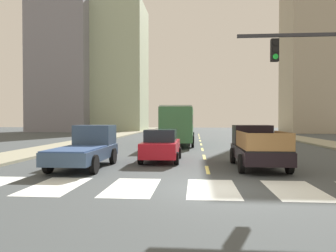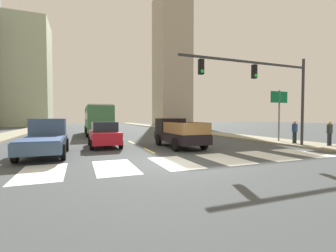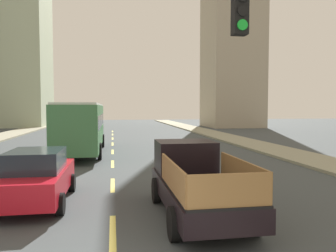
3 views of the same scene
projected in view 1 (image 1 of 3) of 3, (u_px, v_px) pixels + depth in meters
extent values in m
plane|color=#3E4446|center=(212.00, 189.00, 10.68)|extent=(160.00, 160.00, 0.00)
cube|color=gray|center=(336.00, 145.00, 27.69)|extent=(3.15, 110.00, 0.15)
cube|color=gray|center=(75.00, 144.00, 29.54)|extent=(3.15, 110.00, 0.15)
cube|color=silver|center=(55.00, 186.00, 11.11)|extent=(1.61, 3.14, 0.01)
cube|color=silver|center=(132.00, 187.00, 10.89)|extent=(1.61, 3.14, 0.01)
cube|color=silver|center=(212.00, 189.00, 10.68)|extent=(1.61, 3.14, 0.01)
cube|color=silver|center=(295.00, 190.00, 10.46)|extent=(1.61, 3.14, 0.01)
cube|color=#D3C350|center=(207.00, 170.00, 14.67)|extent=(0.16, 2.40, 0.01)
cube|color=#D3C350|center=(204.00, 157.00, 19.65)|extent=(0.16, 2.40, 0.01)
cube|color=#D3C350|center=(202.00, 149.00, 24.63)|extent=(0.16, 2.40, 0.01)
cube|color=#D3C350|center=(201.00, 144.00, 29.61)|extent=(0.16, 2.40, 0.01)
cube|color=#D3C350|center=(200.00, 141.00, 34.59)|extent=(0.16, 2.40, 0.01)
cube|color=#D3C350|center=(200.00, 138.00, 39.58)|extent=(0.16, 2.40, 0.01)
cube|color=#D3C350|center=(199.00, 136.00, 44.56)|extent=(0.16, 2.40, 0.01)
cube|color=#D3C350|center=(199.00, 134.00, 49.54)|extent=(0.16, 2.40, 0.01)
cube|color=black|center=(258.00, 153.00, 15.20)|extent=(1.96, 5.20, 0.56)
cube|color=black|center=(252.00, 135.00, 16.88)|extent=(1.84, 1.60, 1.00)
cube|color=#19232D|center=(250.00, 131.00, 17.31)|extent=(1.72, 0.08, 0.56)
cube|color=black|center=(262.00, 149.00, 14.25)|extent=(1.84, 3.30, 0.06)
cylinder|color=black|center=(233.00, 156.00, 16.84)|extent=(0.22, 0.80, 0.80)
cylinder|color=black|center=(272.00, 156.00, 16.68)|extent=(0.22, 0.80, 0.80)
cylinder|color=black|center=(241.00, 164.00, 13.73)|extent=(0.22, 0.80, 0.80)
cylinder|color=black|center=(289.00, 164.00, 13.57)|extent=(0.22, 0.80, 0.80)
cube|color=olive|center=(241.00, 140.00, 14.31)|extent=(0.06, 3.17, 0.70)
cube|color=olive|center=(284.00, 140.00, 14.17)|extent=(0.06, 3.17, 0.70)
cube|color=olive|center=(271.00, 142.00, 12.66)|extent=(1.80, 0.06, 0.70)
cube|color=#364C69|center=(84.00, 154.00, 15.14)|extent=(1.96, 5.20, 0.56)
cube|color=#364C69|center=(95.00, 135.00, 16.81)|extent=(1.84, 1.60, 1.00)
cube|color=#19232D|center=(97.00, 131.00, 17.25)|extent=(1.72, 0.08, 0.56)
cube|color=navy|center=(76.00, 149.00, 14.18)|extent=(1.84, 3.30, 0.06)
cylinder|color=black|center=(75.00, 156.00, 16.78)|extent=(0.22, 0.80, 0.80)
cylinder|color=black|center=(113.00, 156.00, 16.62)|extent=(0.22, 0.80, 0.80)
cylinder|color=black|center=(48.00, 164.00, 13.67)|extent=(0.22, 0.80, 0.80)
cylinder|color=black|center=(94.00, 164.00, 13.51)|extent=(0.22, 0.80, 0.80)
cube|color=#3A7545|center=(179.00, 124.00, 29.30)|extent=(2.50, 10.80, 2.70)
cube|color=#19232D|center=(179.00, 120.00, 29.29)|extent=(2.52, 9.94, 0.80)
cube|color=silver|center=(179.00, 108.00, 29.27)|extent=(2.40, 10.37, 0.12)
cylinder|color=black|center=(168.00, 137.00, 32.76)|extent=(0.22, 1.00, 1.00)
cylinder|color=black|center=(193.00, 137.00, 32.56)|extent=(0.22, 1.00, 1.00)
cylinder|color=black|center=(162.00, 141.00, 26.47)|extent=(0.22, 1.00, 1.00)
cylinder|color=black|center=(193.00, 141.00, 26.26)|extent=(0.22, 1.00, 1.00)
cube|color=red|center=(161.00, 148.00, 17.70)|extent=(1.80, 4.40, 0.76)
cube|color=#1E2833|center=(161.00, 135.00, 17.54)|extent=(1.58, 2.11, 0.64)
cylinder|color=black|center=(148.00, 153.00, 19.14)|extent=(0.22, 0.64, 0.64)
cylinder|color=black|center=(179.00, 153.00, 19.00)|extent=(0.22, 0.64, 0.64)
cylinder|color=black|center=(141.00, 158.00, 16.43)|extent=(0.22, 0.64, 0.64)
cylinder|color=black|center=(177.00, 158.00, 16.28)|extent=(0.22, 0.64, 0.64)
cube|color=black|center=(275.00, 50.00, 12.30)|extent=(0.28, 0.24, 0.84)
cylinder|color=black|center=(276.00, 42.00, 12.17)|extent=(0.20, 0.04, 0.20)
cylinder|color=black|center=(276.00, 50.00, 12.18)|extent=(0.20, 0.04, 0.20)
cylinder|color=green|center=(275.00, 57.00, 12.18)|extent=(0.20, 0.04, 0.20)
cube|color=tan|center=(310.00, 34.00, 55.20)|extent=(8.03, 8.97, 33.29)
cube|color=#A9B796|center=(119.00, 68.00, 64.92)|extent=(10.33, 11.32, 24.65)
cube|color=gray|center=(61.00, 39.00, 60.40)|extent=(10.86, 7.30, 34.13)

